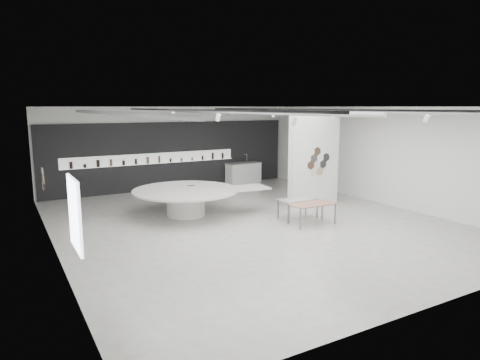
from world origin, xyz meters
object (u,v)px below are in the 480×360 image
partition_column (314,159)px  kitchen_counter (243,173)px  sample_table_wood (312,205)px  sample_table_stone (298,201)px  display_island (188,198)px

partition_column → kitchen_counter: size_ratio=1.93×
sample_table_wood → kitchen_counter: size_ratio=0.80×
partition_column → sample_table_stone: (-1.80, -1.40, -1.18)m
sample_table_wood → partition_column: bearing=50.0°
display_island → kitchen_counter: size_ratio=2.60×
partition_column → sample_table_wood: 3.15m
sample_table_stone → kitchen_counter: size_ratio=0.72×
display_island → partition_column: bearing=-5.7°
sample_table_stone → partition_column: bearing=37.7°
sample_table_wood → sample_table_stone: size_ratio=1.10×
display_island → kitchen_counter: 6.85m
partition_column → kitchen_counter: 5.68m
partition_column → kitchen_counter: (0.05, 5.54, -1.28)m
kitchen_counter → partition_column: bearing=-95.5°
partition_column → display_island: (-4.93, 0.83, -1.19)m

